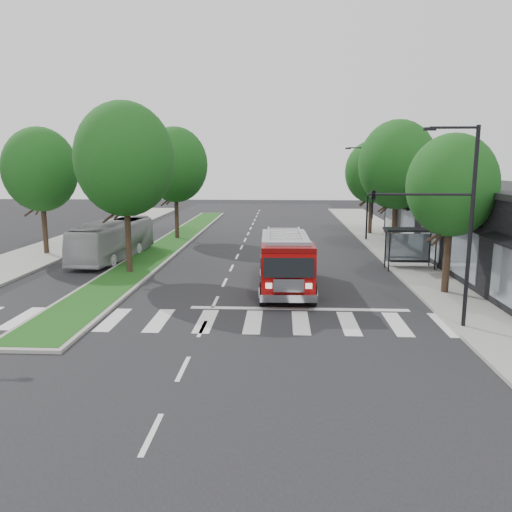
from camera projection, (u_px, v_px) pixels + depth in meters
The scene contains 16 objects.
ground at pixel (215, 302), 24.05m from camera, with size 140.00×140.00×0.00m, color black.
sidewalk_right at pixel (421, 263), 33.24m from camera, with size 5.00×80.00×0.15m, color gray.
sidewalk_left at pixel (26, 259), 34.58m from camera, with size 5.00×80.00×0.15m, color gray.
median at pixel (172, 242), 42.01m from camera, with size 3.00×50.00×0.15m.
storefront_row at pixel (493, 227), 32.57m from camera, with size 8.00×30.00×5.00m, color black.
bus_shelter at pixel (410, 237), 31.12m from camera, with size 3.20×1.60×2.61m.
tree_right_near at pixel (452, 186), 24.44m from camera, with size 4.40×4.40×8.05m.
tree_right_mid at pixel (397, 165), 36.05m from camera, with size 5.60×5.60×9.72m.
tree_right_far at pixel (372, 172), 45.99m from camera, with size 5.00×5.00×8.73m.
tree_median_near at pixel (125, 159), 29.00m from camera, with size 5.80×5.80×10.16m.
tree_median_far at pixel (175, 165), 42.81m from camera, with size 5.60×5.60×9.72m.
tree_left_mid at pixel (40, 170), 35.41m from camera, with size 5.20×5.20×9.16m.
streetlight_right_near at pixel (448, 213), 19.29m from camera, with size 4.08×0.22×8.00m.
streetlight_right_far at pixel (366, 189), 42.36m from camera, with size 2.11×0.20×8.00m.
fire_engine at pixel (286, 262), 26.46m from camera, with size 2.86×8.70×2.99m.
city_bus at pixel (114, 240), 34.65m from camera, with size 2.29×9.79×2.73m, color #ACACB0.
Camera 1 is at (3.14, -23.12, 6.55)m, focal length 35.00 mm.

